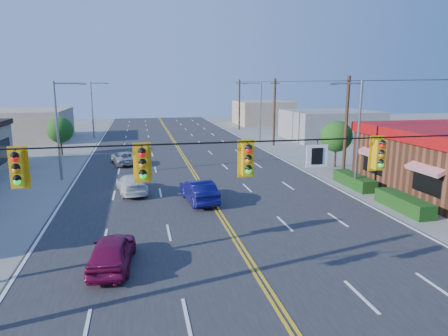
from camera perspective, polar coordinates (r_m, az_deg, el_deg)
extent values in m
plane|color=gray|center=(15.13, 7.71, -19.22)|extent=(160.00, 160.00, 0.00)
cube|color=#2D2D30|center=(33.37, -3.87, -1.48)|extent=(20.00, 120.00, 0.06)
cylinder|color=black|center=(13.08, 8.45, 3.89)|extent=(24.00, 0.05, 0.05)
cube|color=white|center=(13.63, 13.12, 1.69)|extent=(0.75, 0.04, 0.75)
cube|color=#D89E0C|center=(12.84, -27.40, -0.10)|extent=(0.55, 0.34, 1.25)
cube|color=#D89E0C|center=(12.36, -11.59, 0.60)|extent=(0.55, 0.34, 1.25)
cube|color=#D89E0C|center=(12.81, 3.33, 1.22)|extent=(0.55, 0.34, 1.25)
cube|color=#D89E0C|center=(14.75, 21.24, 1.85)|extent=(0.55, 0.34, 1.25)
cube|color=#194214|center=(29.90, 20.93, -3.04)|extent=(1.20, 9.00, 0.90)
cylinder|color=gray|center=(30.64, 18.62, 4.25)|extent=(0.20, 0.20, 8.00)
cylinder|color=gray|center=(29.85, 17.26, 11.48)|extent=(2.20, 0.12, 0.12)
cube|color=gray|center=(29.34, 15.34, 11.49)|extent=(0.50, 0.25, 0.15)
cylinder|color=gray|center=(52.62, 5.23, 7.84)|extent=(0.20, 0.20, 8.00)
cylinder|color=gray|center=(52.17, 4.14, 12.00)|extent=(2.20, 0.12, 0.12)
cube|color=gray|center=(51.87, 2.94, 11.96)|extent=(0.50, 0.25, 0.15)
cylinder|color=gray|center=(34.94, -22.68, 4.84)|extent=(0.20, 0.20, 8.00)
cylinder|color=gray|center=(34.54, -21.38, 11.20)|extent=(2.20, 0.12, 0.12)
cube|color=gray|center=(34.39, -19.53, 11.25)|extent=(0.50, 0.25, 0.15)
cylinder|color=gray|center=(60.59, -18.30, 7.84)|extent=(0.20, 0.20, 8.00)
cylinder|color=gray|center=(60.36, -17.48, 11.49)|extent=(2.20, 0.12, 0.12)
cube|color=gray|center=(60.28, -16.42, 11.51)|extent=(0.50, 0.25, 0.15)
cylinder|color=#47301E|center=(34.66, 17.02, 5.52)|extent=(0.28, 0.28, 8.40)
cylinder|color=#47301E|center=(51.08, 7.21, 7.89)|extent=(0.28, 0.28, 8.40)
cylinder|color=#47301E|center=(68.31, 2.20, 9.01)|extent=(0.28, 0.28, 8.40)
cylinder|color=#47301E|center=(39.19, 15.60, 1.65)|extent=(0.20, 0.20, 2.10)
sphere|color=#235B19|center=(38.91, 15.76, 4.39)|extent=(2.94, 2.94, 2.94)
cylinder|color=#47301E|center=(47.39, -22.20, 2.88)|extent=(0.20, 0.20, 2.00)
sphere|color=#235B19|center=(47.16, -22.37, 5.03)|extent=(2.80, 2.80, 2.80)
cube|color=gray|center=(58.79, 14.96, 5.96)|extent=(12.00, 10.00, 4.00)
cube|color=tan|center=(62.34, -26.46, 5.53)|extent=(11.00, 12.00, 4.20)
cube|color=tan|center=(77.98, 5.63, 7.86)|extent=(10.00, 10.00, 4.40)
imported|color=maroon|center=(18.09, -15.68, -11.58)|extent=(2.09, 4.33, 1.42)
imported|color=#0F0E53|center=(26.61, -3.64, -3.39)|extent=(2.17, 4.74, 1.51)
imported|color=silver|center=(29.51, -13.05, -2.30)|extent=(2.52, 4.83, 1.34)
imported|color=#BDBCC2|center=(40.04, -14.07, 1.32)|extent=(2.98, 4.81, 1.24)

